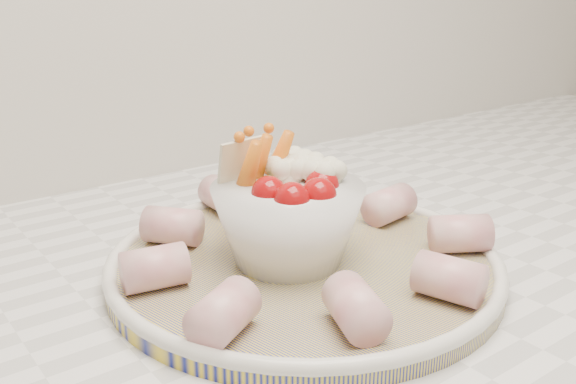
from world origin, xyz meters
TOP-DOWN VIEW (x-y plane):
  - serving_platter at (0.05, 1.42)m, footprint 0.39×0.39m
  - veggie_bowl at (0.04, 1.42)m, footprint 0.13×0.13m
  - cured_meat_rolls at (0.05, 1.42)m, footprint 0.30×0.31m

SIDE VIEW (x-z plane):
  - serving_platter at x=0.05m, z-range 0.92..0.94m
  - cured_meat_rolls at x=0.05m, z-range 0.94..0.97m
  - veggie_bowl at x=0.04m, z-range 0.92..1.03m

